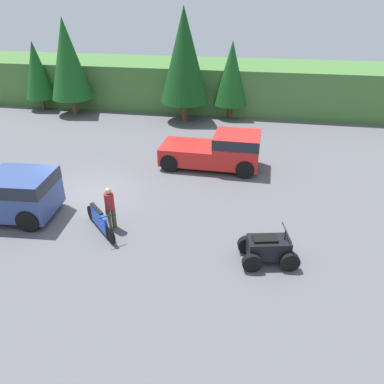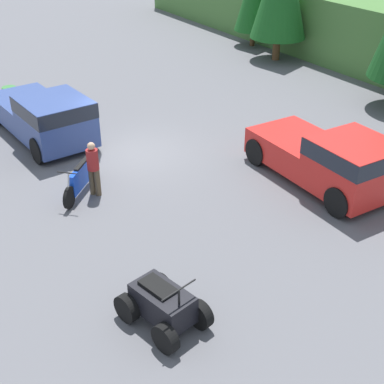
{
  "view_description": "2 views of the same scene",
  "coord_description": "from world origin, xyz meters",
  "px_view_note": "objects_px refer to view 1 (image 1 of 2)",
  "views": [
    {
      "loc": [
        7.14,
        -13.66,
        8.15
      ],
      "look_at": [
        4.78,
        -0.54,
        0.95
      ],
      "focal_mm": 35.0,
      "sensor_mm": 36.0,
      "label": 1
    },
    {
      "loc": [
        15.5,
        -7.31,
        8.3
      ],
      "look_at": [
        4.78,
        -0.54,
        0.95
      ],
      "focal_mm": 50.0,
      "sensor_mm": 36.0,
      "label": 2
    }
  ],
  "objects_px": {
    "pickup_truck_second": "(0,194)",
    "quad_atv": "(268,249)",
    "dirt_bike": "(100,221)",
    "rider_person": "(110,207)",
    "pickup_truck_red": "(220,149)"
  },
  "relations": [
    {
      "from": "quad_atv",
      "to": "rider_person",
      "type": "relative_size",
      "value": 1.21
    },
    {
      "from": "dirt_bike",
      "to": "rider_person",
      "type": "relative_size",
      "value": 1.04
    },
    {
      "from": "pickup_truck_second",
      "to": "quad_atv",
      "type": "relative_size",
      "value": 2.64
    },
    {
      "from": "dirt_bike",
      "to": "pickup_truck_second",
      "type": "bearing_deg",
      "value": -140.98
    },
    {
      "from": "quad_atv",
      "to": "rider_person",
      "type": "distance_m",
      "value": 6.04
    },
    {
      "from": "rider_person",
      "to": "pickup_truck_red",
      "type": "bearing_deg",
      "value": 118.03
    },
    {
      "from": "pickup_truck_second",
      "to": "quad_atv",
      "type": "xyz_separation_m",
      "value": [
        10.6,
        -1.12,
        -0.5
      ]
    },
    {
      "from": "pickup_truck_second",
      "to": "rider_person",
      "type": "distance_m",
      "value": 4.67
    },
    {
      "from": "dirt_bike",
      "to": "quad_atv",
      "type": "distance_m",
      "value": 6.29
    },
    {
      "from": "quad_atv",
      "to": "dirt_bike",
      "type": "bearing_deg",
      "value": 161.47
    },
    {
      "from": "pickup_truck_red",
      "to": "dirt_bike",
      "type": "distance_m",
      "value": 7.71
    },
    {
      "from": "dirt_bike",
      "to": "quad_atv",
      "type": "bearing_deg",
      "value": 38.71
    },
    {
      "from": "pickup_truck_red",
      "to": "rider_person",
      "type": "height_order",
      "value": "pickup_truck_red"
    },
    {
      "from": "quad_atv",
      "to": "pickup_truck_red",
      "type": "bearing_deg",
      "value": 96.26
    },
    {
      "from": "pickup_truck_red",
      "to": "rider_person",
      "type": "relative_size",
      "value": 2.9
    }
  ]
}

